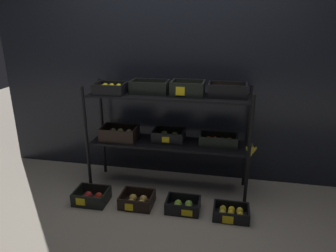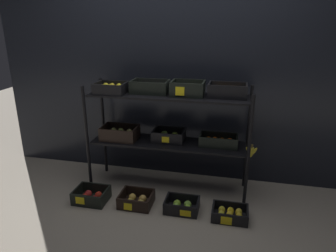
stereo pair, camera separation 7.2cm
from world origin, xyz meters
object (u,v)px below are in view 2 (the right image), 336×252
(crate_ground_apple_gold, at_px, (136,200))
(crate_ground_lemon, at_px, (230,214))
(crate_ground_apple_green, at_px, (182,206))
(crate_ground_apple_red, at_px, (91,196))
(display_rack, at_px, (169,117))

(crate_ground_apple_gold, xyz_separation_m, crate_ground_lemon, (0.88, -0.03, -0.00))
(crate_ground_apple_gold, relative_size, crate_ground_apple_green, 0.99)
(crate_ground_apple_red, height_order, crate_ground_apple_gold, crate_ground_apple_red)
(display_rack, distance_m, crate_ground_lemon, 1.06)
(display_rack, height_order, crate_ground_apple_green, display_rack)
(display_rack, relative_size, crate_ground_apple_green, 5.39)
(crate_ground_apple_green, bearing_deg, crate_ground_lemon, -3.21)
(crate_ground_apple_green, bearing_deg, crate_ground_apple_red, -177.86)
(crate_ground_lemon, bearing_deg, crate_ground_apple_gold, 178.36)
(display_rack, xyz_separation_m, crate_ground_apple_red, (-0.67, -0.43, -0.72))
(display_rack, relative_size, crate_ground_lemon, 5.29)
(display_rack, xyz_separation_m, crate_ground_apple_green, (0.22, -0.39, -0.73))
(display_rack, bearing_deg, crate_ground_apple_red, -147.66)
(crate_ground_apple_red, relative_size, crate_ground_apple_green, 1.02)
(crate_ground_apple_gold, height_order, crate_ground_lemon, crate_ground_apple_gold)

